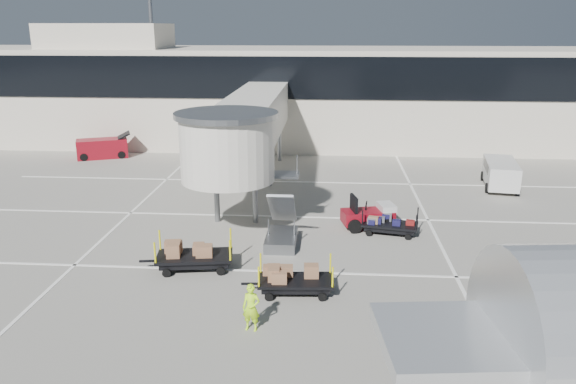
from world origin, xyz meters
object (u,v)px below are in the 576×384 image
Objects in this scene: box_cart_near at (292,280)px; box_cart_far at (193,257)px; minivan at (500,172)px; ground_worker at (251,308)px; belt_loader at (103,148)px; suitcase_cart at (390,225)px; baggage_tug at (369,216)px.

box_cart_far is (-4.29, 1.93, 0.02)m from box_cart_near.
box_cart_near is 0.76× the size of minivan.
ground_worker is 0.39× the size of belt_loader.
minivan is at bearing 61.52° from ground_worker.
suitcase_cart is 0.85× the size of box_cart_far.
ground_worker reaches higher than suitcase_cart.
baggage_tug is 24.16m from belt_loader.
baggage_tug reaches higher than minivan.
suitcase_cart is 8.01m from box_cart_near.
belt_loader is (-28.22, 6.13, -0.27)m from minivan.
suitcase_cart is at bearing -55.33° from baggage_tug.
box_cart_near is 0.83× the size of belt_loader.
ground_worker is at bearing -127.05° from baggage_tug.
minivan is (7.76, 8.98, 0.54)m from suitcase_cart.
baggage_tug reaches higher than suitcase_cart.
minivan reaches higher than box_cart_far.
baggage_tug is at bearing 73.48° from ground_worker.
belt_loader is at bearing 130.52° from baggage_tug.
minivan reaches higher than ground_worker.
box_cart_near is at bearing -111.29° from suitcase_cart.
suitcase_cart is 2.03× the size of ground_worker.
box_cart_near is at bearing -118.57° from minivan.
ground_worker is 0.36× the size of minivan.
minivan is 28.88m from belt_loader.
belt_loader reaches higher than minivan.
ground_worker is at bearing -108.73° from suitcase_cart.
baggage_tug is 0.66× the size of belt_loader.
box_cart_far reaches higher than suitcase_cart.
box_cart_near is 4.71m from box_cart_far.
baggage_tug is 0.71× the size of box_cart_far.
minivan is at bearing 48.69° from box_cart_near.
belt_loader is at bearing 111.94° from box_cart_far.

